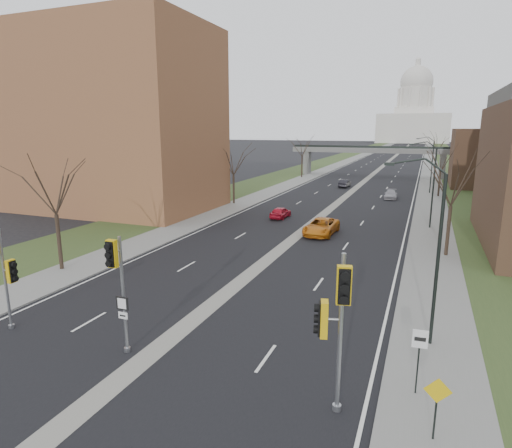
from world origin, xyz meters
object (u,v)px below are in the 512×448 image
Objects in this scene: signal_pole_left at (2,266)px; signal_pole_median at (117,275)px; signal_pole_right at (335,313)px; speed_limit_sign at (419,350)px; car_left_far at (345,183)px; car_right_mid at (391,194)px; warning_sign at (437,400)px; car_left_near at (280,212)px; car_right_near at (321,227)px.

signal_pole_median is at bearing 1.40° from signal_pole_left.
speed_limit_sign is at bearing 24.63° from signal_pole_right.
signal_pole_median is (6.87, 0.15, 0.36)m from signal_pole_left.
car_right_mid is at bearing 132.50° from car_left_far.
signal_pole_median reaches higher than speed_limit_sign.
warning_sign reaches higher than car_right_mid.
signal_pole_right is (16.50, -0.45, 0.45)m from signal_pole_left.
signal_pole_left reaches higher than car_left_near.
car_right_near is 25.35m from car_right_mid.
car_left_far is (-0.85, 60.58, -3.15)m from signal_pole_median.
warning_sign is 0.52× the size of car_right_mid.
warning_sign is 51.58m from car_right_mid.
car_right_mid is at bearing 80.63° from signal_pole_median.
car_left_far is (-13.28, 58.92, -1.26)m from speed_limit_sign.
signal_pole_left is at bearing -108.93° from car_right_near.
car_left_far is at bearing 128.10° from car_right_mid.
car_left_far is at bearing 97.27° from warning_sign.
warning_sign is at bearing 118.11° from car_left_near.
signal_pole_right reaches higher than car_left_near.
signal_pole_left is 61.09m from car_left_far.
car_left_far is at bearing 98.87° from car_right_near.
signal_pole_left reaches higher than car_right_mid.
speed_limit_sign is 60.41m from car_left_far.
signal_pole_left is at bearing 86.71° from car_left_far.
speed_limit_sign is (2.79, 2.25, -1.98)m from signal_pole_right.
speed_limit_sign is 33.58m from car_left_near.
signal_pole_left is 6.88m from signal_pole_median.
car_right_near reaches higher than car_left_near.
signal_pole_left is 0.96× the size of signal_pole_median.
car_left_near is at bearing 112.29° from speed_limit_sign.
car_left_near is (-12.60, 32.07, -3.25)m from signal_pole_right.
car_right_mid is (-5.40, 51.29, -0.94)m from warning_sign.
car_left_far is 13.17m from car_right_mid.
signal_pole_right is at bearing -73.73° from car_right_near.
signal_pole_left reaches higher than warning_sign.
car_right_near reaches higher than car_right_mid.
car_left_near is 0.90× the size of car_right_mid.
warning_sign is at bearing -4.17° from signal_pole_median.
signal_pole_right is 27.13m from car_right_near.
car_right_near is (6.12, -5.91, 0.12)m from car_left_near.
speed_limit_sign is 0.62× the size of car_right_mid.
signal_pole_median is at bearing 171.12° from warning_sign.
car_left_near is 0.69× the size of car_right_near.
car_right_near reaches higher than car_left_far.
signal_pole_median is 2.47× the size of warning_sign.
speed_limit_sign is 0.68× the size of car_left_near.
signal_pole_median is at bearing 162.22° from signal_pole_right.
car_right_near is at bearing -102.23° from car_right_mid.
signal_pole_median is 31.78m from car_left_near.
speed_limit_sign reaches higher than car_right_mid.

